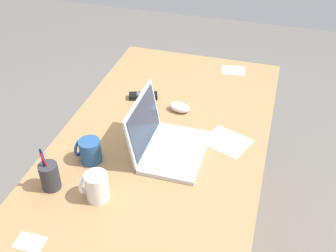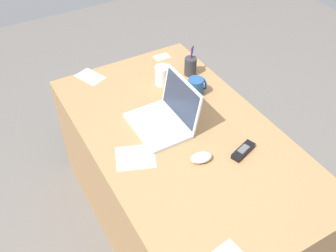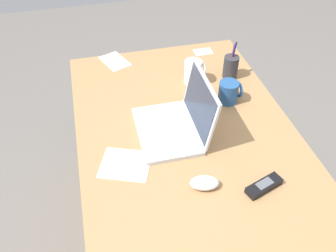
% 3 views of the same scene
% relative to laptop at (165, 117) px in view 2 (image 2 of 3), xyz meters
% --- Properties ---
extents(ground_plane, '(6.00, 6.00, 0.00)m').
position_rel_laptop_xyz_m(ground_plane, '(0.11, 0.04, -0.75)').
color(ground_plane, slate).
extents(desk, '(1.47, 0.86, 0.71)m').
position_rel_laptop_xyz_m(desk, '(0.11, 0.04, -0.40)').
color(desk, '#A87C4F').
rests_on(desk, ground).
extents(laptop, '(0.31, 0.27, 0.23)m').
position_rel_laptop_xyz_m(laptop, '(0.00, 0.00, 0.00)').
color(laptop, silver).
rests_on(laptop, desk).
extents(computer_mouse, '(0.08, 0.11, 0.04)m').
position_rel_laptop_xyz_m(computer_mouse, '(0.29, 0.02, -0.03)').
color(computer_mouse, white).
rests_on(computer_mouse, desk).
extents(coffee_mug_white, '(0.08, 0.10, 0.10)m').
position_rel_laptop_xyz_m(coffee_mug_white, '(-0.13, 0.26, 0.00)').
color(coffee_mug_white, '#26518C').
rests_on(coffee_mug_white, desk).
extents(coffee_mug_tall, '(0.08, 0.09, 0.11)m').
position_rel_laptop_xyz_m(coffee_mug_tall, '(-0.30, 0.16, 0.01)').
color(coffee_mug_tall, white).
rests_on(coffee_mug_tall, desk).
extents(cordless_phone, '(0.08, 0.14, 0.03)m').
position_rel_laptop_xyz_m(cordless_phone, '(0.34, 0.21, -0.03)').
color(cordless_phone, black).
rests_on(cordless_phone, desk).
extents(pen_holder, '(0.07, 0.07, 0.18)m').
position_rel_laptop_xyz_m(pen_holder, '(-0.30, 0.34, 0.01)').
color(pen_holder, '#333338').
rests_on(pen_holder, desk).
extents(paper_note_left, '(0.06, 0.09, 0.00)m').
position_rel_laptop_xyz_m(paper_note_left, '(-0.54, 0.28, -0.05)').
color(paper_note_left, white).
rests_on(paper_note_left, desk).
extents(paper_note_right, '(0.19, 0.16, 0.00)m').
position_rel_laptop_xyz_m(paper_note_right, '(-0.56, -0.17, -0.05)').
color(paper_note_right, white).
rests_on(paper_note_right, desk).
extents(paper_note_front, '(0.20, 0.22, 0.00)m').
position_rel_laptop_xyz_m(paper_note_front, '(0.13, -0.23, -0.05)').
color(paper_note_front, white).
rests_on(paper_note_front, desk).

